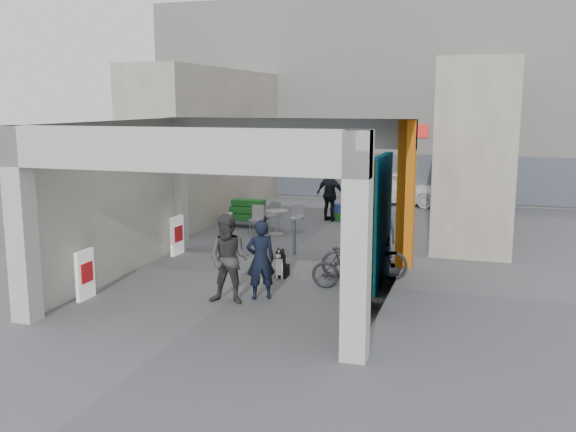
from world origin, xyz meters
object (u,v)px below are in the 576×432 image
(man_back_turned, at_px, (229,259))
(man_crates, at_px, (330,194))
(man_elderly, at_px, (382,231))
(bicycle_rear, at_px, (347,269))
(border_collie, at_px, (281,265))
(bicycle_front, at_px, (364,257))
(man_with_dog, at_px, (261,260))
(cafe_set, at_px, (276,222))
(produce_stand, at_px, (247,216))
(white_van, at_px, (397,187))

(man_back_turned, xyz_separation_m, man_crates, (-0.19, 9.22, 0.02))
(man_back_turned, relative_size, man_crates, 0.98)
(man_elderly, relative_size, bicycle_rear, 1.00)
(man_back_turned, distance_m, bicycle_rear, 2.60)
(border_collie, relative_size, man_crates, 0.39)
(border_collie, height_order, man_crates, man_crates)
(border_collie, bearing_deg, man_elderly, 45.93)
(man_back_turned, bearing_deg, bicycle_front, 45.31)
(man_with_dog, distance_m, man_elderly, 4.24)
(man_back_turned, bearing_deg, man_with_dog, 39.62)
(bicycle_rear, bearing_deg, border_collie, 68.54)
(man_back_turned, relative_size, man_elderly, 1.18)
(man_back_turned, height_order, man_crates, man_crates)
(cafe_set, bearing_deg, man_elderly, -35.55)
(border_collie, distance_m, bicycle_front, 1.87)
(produce_stand, bearing_deg, bicycle_rear, -37.77)
(man_with_dog, distance_m, bicycle_front, 2.70)
(cafe_set, xyz_separation_m, man_crates, (1.13, 2.34, 0.59))
(border_collie, height_order, man_back_turned, man_back_turned)
(white_van, bearing_deg, man_with_dog, -176.73)
(produce_stand, relative_size, bicycle_front, 0.67)
(man_back_turned, bearing_deg, bicycle_rear, 34.76)
(produce_stand, height_order, white_van, white_van)
(border_collie, xyz_separation_m, man_crates, (-0.59, 7.16, 0.62))
(man_crates, relative_size, white_van, 0.46)
(cafe_set, xyz_separation_m, white_van, (2.75, 6.59, 0.36))
(cafe_set, height_order, man_with_dog, man_with_dog)
(border_collie, xyz_separation_m, man_with_dog, (0.09, -1.61, 0.52))
(man_back_turned, xyz_separation_m, man_elderly, (2.30, 4.29, -0.13))
(cafe_set, distance_m, produce_stand, 1.31)
(man_with_dog, distance_m, man_back_turned, 0.67)
(man_crates, bearing_deg, man_with_dog, 116.60)
(man_crates, bearing_deg, white_van, -88.67)
(man_with_dog, relative_size, man_crates, 0.89)
(man_back_turned, height_order, bicycle_front, man_back_turned)
(white_van, bearing_deg, man_elderly, -167.16)
(cafe_set, distance_m, bicycle_rear, 6.26)
(cafe_set, relative_size, bicycle_rear, 0.95)
(bicycle_front, bearing_deg, white_van, -7.74)
(produce_stand, distance_m, bicycle_rear, 7.42)
(produce_stand, relative_size, man_elderly, 0.85)
(bicycle_front, relative_size, white_van, 0.49)
(bicycle_front, height_order, bicycle_rear, bicycle_front)
(man_with_dog, bearing_deg, cafe_set, -104.56)
(produce_stand, relative_size, white_van, 0.33)
(man_back_turned, bearing_deg, border_collie, 75.49)
(white_van, bearing_deg, bicycle_rear, -169.80)
(man_crates, relative_size, bicycle_rear, 1.20)
(border_collie, distance_m, white_van, 11.46)
(man_with_dog, bearing_deg, border_collie, -117.17)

